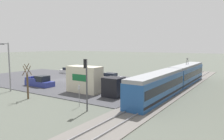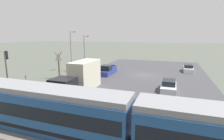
# 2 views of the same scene
# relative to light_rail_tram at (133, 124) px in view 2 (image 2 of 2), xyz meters

# --- Properties ---
(ground_plane) EXTENTS (320.00, 320.00, 0.00)m
(ground_plane) POSITION_rel_light_rail_tram_xyz_m (2.70, -21.49, -1.71)
(ground_plane) COLOR #565B51
(road_surface) EXTENTS (21.75, 38.78, 0.08)m
(road_surface) POSITION_rel_light_rail_tram_xyz_m (2.70, -21.49, -1.67)
(road_surface) COLOR #424247
(road_surface) RESTS_ON ground
(rail_bed) EXTENTS (59.80, 4.40, 0.22)m
(rail_bed) POSITION_rel_light_rail_tram_xyz_m (2.70, 0.00, -1.66)
(rail_bed) COLOR slate
(rail_bed) RESTS_ON ground
(light_rail_tram) EXTENTS (28.16, 2.64, 4.48)m
(light_rail_tram) POSITION_rel_light_rail_tram_xyz_m (0.00, 0.00, 0.00)
(light_rail_tram) COLOR #235193
(light_rail_tram) RESTS_ON ground
(box_truck) EXTENTS (2.35, 8.78, 3.79)m
(box_truck) POSITION_rel_light_rail_tram_xyz_m (8.99, -9.20, 0.12)
(box_truck) COLOR black
(box_truck) RESTS_ON ground
(pickup_truck) EXTENTS (1.99, 5.37, 1.78)m
(pickup_truck) POSITION_rel_light_rail_tram_xyz_m (9.38, -19.83, -0.96)
(pickup_truck) COLOR navy
(pickup_truck) RESTS_ON ground
(sedan_car_0) EXTENTS (1.85, 4.36, 1.47)m
(sedan_car_0) POSITION_rel_light_rail_tram_xyz_m (-1.77, -13.01, -1.02)
(sedan_car_0) COLOR silver
(sedan_car_0) RESTS_ON ground
(sedan_car_1) EXTENTS (1.74, 4.31, 1.43)m
(sedan_car_1) POSITION_rel_light_rail_tram_xyz_m (-5.03, -27.47, -1.04)
(sedan_car_1) COLOR silver
(sedan_car_1) RESTS_ON ground
(traffic_light_pole) EXTENTS (0.28, 0.47, 5.48)m
(traffic_light_pole) POSITION_rel_light_rail_tram_xyz_m (15.76, -4.43, 1.83)
(traffic_light_pole) COLOR #47474C
(traffic_light_pole) RESTS_ON ground
(street_tree) EXTENTS (1.08, 0.90, 4.57)m
(street_tree) POSITION_rel_light_rail_tram_xyz_m (15.86, -14.09, 0.37)
(street_tree) COLOR brown
(street_tree) RESTS_ON ground
(street_lamp_near_crossing) EXTENTS (0.36, 1.95, 8.11)m
(street_lamp_near_crossing) POSITION_rel_light_rail_tram_xyz_m (17.42, -20.61, 2.97)
(street_lamp_near_crossing) COLOR gray
(street_lamp_near_crossing) RESTS_ON ground
(street_lamp_mid_block) EXTENTS (0.36, 1.95, 7.23)m
(street_lamp_mid_block) POSITION_rel_light_rail_tram_xyz_m (14.37, -20.56, 2.52)
(street_lamp_mid_block) COLOR gray
(street_lamp_mid_block) RESTS_ON ground
(no_parking_sign) EXTENTS (0.32, 0.08, 2.43)m
(no_parking_sign) POSITION_rel_light_rail_tram_xyz_m (14.95, -6.16, -0.23)
(no_parking_sign) COLOR gray
(no_parking_sign) RESTS_ON ground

